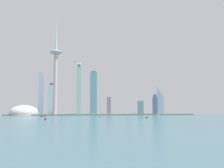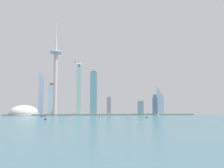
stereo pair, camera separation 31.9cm
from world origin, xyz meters
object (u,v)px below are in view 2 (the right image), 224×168
skyscraper_4 (129,97)px  skyscraper_10 (93,93)px  skyscraper_2 (52,100)px  skyscraper_3 (79,90)px  skyscraper_0 (141,108)px  skyscraper_5 (42,93)px  boat_0 (158,115)px  skyscraper_8 (109,106)px  boat_4 (100,117)px  airplane (78,64)px  skyscraper_9 (155,105)px  observation_tower (56,68)px  boat_2 (43,116)px  stadium_dome (24,113)px  boat_3 (45,119)px  skyscraper_7 (159,96)px  boat_1 (147,117)px  channel_buoy_0 (138,122)px  skyscraper_1 (62,107)px  skyscraper_6 (94,97)px

skyscraper_4 → skyscraper_10: bearing=-164.5°
skyscraper_2 → skyscraper_3: 105.82m
skyscraper_0 → skyscraper_10: 184.77m
skyscraper_5 → boat_0: 460.51m
skyscraper_8 → boat_4: size_ratio=6.86×
skyscraper_3 → airplane: 99.59m
skyscraper_0 → skyscraper_9: 57.29m
skyscraper_2 → skyscraper_4: (296.69, 32.62, 11.21)m
skyscraper_3 → airplane: (-2.87, -28.98, 95.23)m
observation_tower → boat_2: size_ratio=21.16×
stadium_dome → boat_2: (80.97, -113.43, -8.13)m
skyscraper_10 → boat_3: size_ratio=16.41×
skyscraper_7 → boat_0: (-58.07, -156.61, -69.87)m
observation_tower → skyscraper_7: bearing=7.8°
stadium_dome → boat_0: 463.34m
boat_0 → boat_1: boat_0 is taller
skyscraper_4 → boat_0: bearing=-72.9°
skyscraper_0 → boat_3: size_ratio=5.10×
boat_3 → channel_buoy_0: (188.00, -136.25, -0.32)m
skyscraper_5 → skyscraper_10: (198.87, -63.31, -2.57)m
observation_tower → airplane: size_ratio=12.94×
stadium_dome → skyscraper_3: 206.68m
skyscraper_3 → skyscraper_5: size_ratio=1.12×
boat_2 → skyscraper_1: bearing=-154.5°
boat_0 → boat_3: bearing=117.3°
boat_0 → channel_buoy_0: bearing=152.7°
stadium_dome → skyscraper_5: size_ratio=0.62×
skyscraper_1 → boat_3: skyscraper_1 is taller
boat_1 → boat_2: bearing=143.9°
skyscraper_4 → channel_buoy_0: size_ratio=60.20×
boat_0 → boat_2: bearing=84.8°
skyscraper_5 → boat_2: size_ratio=9.82×
boat_1 → skyscraper_10: bearing=103.6°
observation_tower → skyscraper_5: size_ratio=2.15×
skyscraper_3 → skyscraper_8: (114.45, 18.53, -56.19)m
skyscraper_4 → skyscraper_10: (-144.03, -39.86, 12.86)m
stadium_dome → skyscraper_7: size_ratio=0.69×
skyscraper_2 → boat_4: 281.30m
skyscraper_8 → airplane: size_ratio=2.41×
skyscraper_8 → skyscraper_9: bearing=-13.0°
skyscraper_4 → skyscraper_9: skyscraper_4 is taller
observation_tower → skyscraper_10: size_ratio=2.17×
boat_1 → channel_buoy_0: boat_1 is taller
skyscraper_1 → airplane: airplane is taller
skyscraper_4 → skyscraper_3: bearing=-164.3°
skyscraper_3 → skyscraper_6: bearing=49.3°
skyscraper_9 → boat_4: size_ratio=7.81×
skyscraper_3 → skyscraper_7: size_ratio=1.26×
skyscraper_1 → boat_4: 314.90m
skyscraper_4 → boat_1: (-12.66, -311.80, -66.03)m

